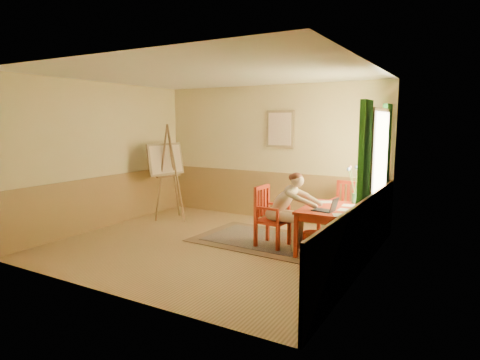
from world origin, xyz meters
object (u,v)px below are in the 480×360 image
Objects in this scene: laptop at (327,209)px; easel at (167,163)px; chair_left at (270,216)px; table at (328,213)px; chair_back at (345,209)px; figure at (287,207)px.

easel reaches higher than laptop.
table is at bearing 11.90° from chair_left.
laptop is 3.84m from easel.
easel is (-3.72, 0.81, 0.42)m from laptop.
chair_left is at bearing 173.05° from laptop.
chair_left reaches higher than chair_back.
chair_back is at bearing 94.11° from laptop.
chair_back is 1.42m from figure.
laptop is (0.68, -0.11, 0.07)m from figure.
chair_back is 1.41m from laptop.
figure is 0.63× the size of easel.
laptop reaches higher than table.
easel is at bearing 166.97° from figure.
table is at bearing -89.05° from chair_back.
chair_left is 1.03m from laptop.
easel is at bearing -171.07° from chair_back.
easel is (-2.73, 0.69, 0.68)m from chair_left.
laptop is at bearing -6.95° from chair_left.
figure is (-0.58, -1.27, 0.21)m from chair_back.
chair_left is 0.50× the size of easel.
chair_back is 2.57× the size of laptop.
chair_back is at bearing 90.95° from table.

